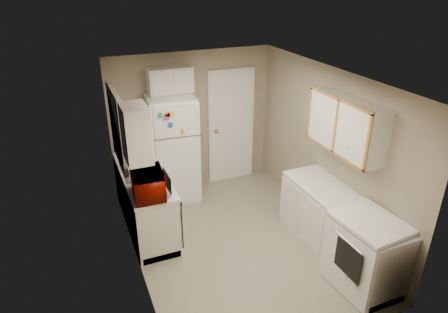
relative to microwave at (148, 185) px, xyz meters
name	(u,v)px	position (x,y,z in m)	size (l,w,h in m)	color
floor	(237,242)	(1.15, -0.28, -1.05)	(3.80, 3.80, 0.00)	#ACA78E
ceiling	(240,78)	(1.15, -0.28, 1.35)	(3.80, 3.80, 0.00)	white
wall_left	(132,188)	(-0.25, -0.28, 0.15)	(3.80, 3.80, 0.00)	gray
wall_right	(327,151)	(2.55, -0.28, 0.15)	(3.80, 3.80, 0.00)	gray
wall_back	(193,122)	(1.15, 1.62, 0.15)	(2.80, 2.80, 0.00)	gray
wall_front	(324,255)	(1.15, -2.18, 0.15)	(2.80, 2.80, 0.00)	gray
left_counter	(146,200)	(0.05, 0.62, -0.60)	(0.60, 1.80, 0.90)	silver
dishwasher	(176,215)	(0.34, 0.02, -0.56)	(0.03, 0.58, 0.72)	black
sink	(141,172)	(0.05, 0.77, -0.19)	(0.54, 0.74, 0.16)	gray
microwave	(148,185)	(0.00, 0.00, 0.00)	(0.33, 0.59, 0.39)	#820C01
soap_bottle	(130,149)	(0.00, 1.33, -0.05)	(0.09, 0.10, 0.21)	silver
window_blinds	(117,127)	(-0.21, 0.77, 0.55)	(0.10, 0.98, 1.08)	silver
upper_cabinet_left	(136,134)	(-0.10, -0.06, 0.75)	(0.30, 0.45, 0.70)	silver
refrigerator	(173,149)	(0.69, 1.32, -0.15)	(0.74, 0.72, 1.79)	white
cabinet_over_fridge	(170,80)	(0.75, 1.47, 0.95)	(0.70, 0.30, 0.40)	silver
interior_door	(231,127)	(1.85, 1.58, -0.03)	(0.86, 0.06, 2.08)	white
right_counter	(338,229)	(2.25, -1.08, -0.60)	(0.60, 2.00, 0.90)	silver
stove	(365,254)	(2.21, -1.64, -0.57)	(0.65, 0.80, 0.97)	white
upper_cabinet_right	(346,125)	(2.40, -0.78, 0.75)	(0.30, 1.20, 0.70)	silver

